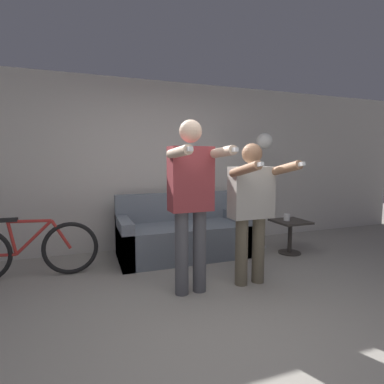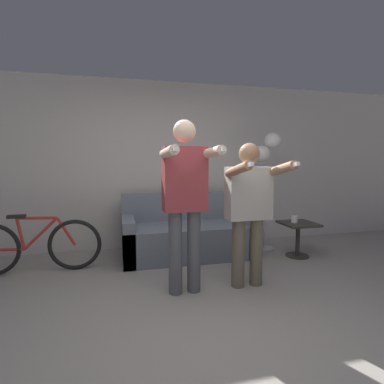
{
  "view_description": "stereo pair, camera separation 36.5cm",
  "coord_description": "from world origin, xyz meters",
  "px_view_note": "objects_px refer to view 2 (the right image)",
  "views": [
    {
      "loc": [
        -1.04,
        -2.18,
        1.38
      ],
      "look_at": [
        0.19,
        1.25,
        1.0
      ],
      "focal_mm": 28.0,
      "sensor_mm": 36.0,
      "label": 1
    },
    {
      "loc": [
        -0.69,
        -2.28,
        1.38
      ],
      "look_at": [
        0.19,
        1.25,
        1.0
      ],
      "focal_mm": 28.0,
      "sensor_mm": 36.0,
      "label": 2
    }
  ],
  "objects_px": {
    "couch": "(187,235)",
    "side_table": "(298,232)",
    "person_left": "(185,194)",
    "cat": "(197,187)",
    "floor_lamp": "(267,155)",
    "person_right": "(249,204)",
    "bicycle": "(34,246)",
    "cup": "(294,219)"
  },
  "relations": [
    {
      "from": "couch",
      "to": "person_right",
      "type": "height_order",
      "value": "person_right"
    },
    {
      "from": "person_right",
      "to": "cat",
      "type": "xyz_separation_m",
      "value": [
        -0.17,
        1.54,
        0.05
      ]
    },
    {
      "from": "cat",
      "to": "person_right",
      "type": "bearing_deg",
      "value": -83.7
    },
    {
      "from": "cat",
      "to": "couch",
      "type": "bearing_deg",
      "value": -125.09
    },
    {
      "from": "cat",
      "to": "floor_lamp",
      "type": "xyz_separation_m",
      "value": [
        1.02,
        -0.32,
        0.5
      ]
    },
    {
      "from": "floor_lamp",
      "to": "cup",
      "type": "xyz_separation_m",
      "value": [
        0.23,
        -0.43,
        -0.92
      ]
    },
    {
      "from": "couch",
      "to": "floor_lamp",
      "type": "xyz_separation_m",
      "value": [
        1.24,
        0.0,
        1.17
      ]
    },
    {
      "from": "floor_lamp",
      "to": "couch",
      "type": "bearing_deg",
      "value": -179.83
    },
    {
      "from": "person_left",
      "to": "cat",
      "type": "xyz_separation_m",
      "value": [
        0.53,
        1.54,
        -0.07
      ]
    },
    {
      "from": "couch",
      "to": "cat",
      "type": "xyz_separation_m",
      "value": [
        0.23,
        0.32,
        0.67
      ]
    },
    {
      "from": "person_right",
      "to": "person_left",
      "type": "bearing_deg",
      "value": 179.57
    },
    {
      "from": "cup",
      "to": "couch",
      "type": "bearing_deg",
      "value": 163.91
    },
    {
      "from": "floor_lamp",
      "to": "side_table",
      "type": "relative_size",
      "value": 3.64
    },
    {
      "from": "cup",
      "to": "side_table",
      "type": "bearing_deg",
      "value": -14.42
    },
    {
      "from": "person_left",
      "to": "cat",
      "type": "bearing_deg",
      "value": 69.56
    },
    {
      "from": "cat",
      "to": "bicycle",
      "type": "distance_m",
      "value": 2.36
    },
    {
      "from": "couch",
      "to": "side_table",
      "type": "relative_size",
      "value": 3.74
    },
    {
      "from": "bicycle",
      "to": "person_right",
      "type": "bearing_deg",
      "value": -22.75
    },
    {
      "from": "person_right",
      "to": "floor_lamp",
      "type": "relative_size",
      "value": 0.87
    },
    {
      "from": "person_left",
      "to": "floor_lamp",
      "type": "distance_m",
      "value": 2.02
    },
    {
      "from": "bicycle",
      "to": "couch",
      "type": "bearing_deg",
      "value": 6.49
    },
    {
      "from": "couch",
      "to": "floor_lamp",
      "type": "relative_size",
      "value": 1.03
    },
    {
      "from": "person_left",
      "to": "person_right",
      "type": "xyz_separation_m",
      "value": [
        0.7,
        -0.0,
        -0.13
      ]
    },
    {
      "from": "person_left",
      "to": "floor_lamp",
      "type": "relative_size",
      "value": 0.99
    },
    {
      "from": "floor_lamp",
      "to": "side_table",
      "type": "bearing_deg",
      "value": -57.18
    },
    {
      "from": "bicycle",
      "to": "floor_lamp",
      "type": "bearing_deg",
      "value": 4.06
    },
    {
      "from": "couch",
      "to": "bicycle",
      "type": "xyz_separation_m",
      "value": [
        -1.98,
        -0.22,
        0.05
      ]
    },
    {
      "from": "couch",
      "to": "side_table",
      "type": "bearing_deg",
      "value": -16.03
    },
    {
      "from": "person_right",
      "to": "cup",
      "type": "bearing_deg",
      "value": 36.13
    },
    {
      "from": "side_table",
      "to": "bicycle",
      "type": "xyz_separation_m",
      "value": [
        -3.51,
        0.22,
        -0.02
      ]
    },
    {
      "from": "couch",
      "to": "side_table",
      "type": "height_order",
      "value": "couch"
    },
    {
      "from": "person_left",
      "to": "person_right",
      "type": "relative_size",
      "value": 1.14
    },
    {
      "from": "person_left",
      "to": "bicycle",
      "type": "height_order",
      "value": "person_left"
    },
    {
      "from": "cat",
      "to": "person_left",
      "type": "bearing_deg",
      "value": -109.06
    },
    {
      "from": "person_left",
      "to": "bicycle",
      "type": "xyz_separation_m",
      "value": [
        -1.67,
        0.99,
        -0.7
      ]
    },
    {
      "from": "side_table",
      "to": "cup",
      "type": "bearing_deg",
      "value": 165.58
    },
    {
      "from": "side_table",
      "to": "bicycle",
      "type": "distance_m",
      "value": 3.51
    },
    {
      "from": "side_table",
      "to": "bicycle",
      "type": "relative_size",
      "value": 0.31
    },
    {
      "from": "floor_lamp",
      "to": "bicycle",
      "type": "height_order",
      "value": "floor_lamp"
    },
    {
      "from": "cat",
      "to": "side_table",
      "type": "xyz_separation_m",
      "value": [
        1.3,
        -0.76,
        -0.61
      ]
    },
    {
      "from": "couch",
      "to": "cat",
      "type": "bearing_deg",
      "value": 54.91
    },
    {
      "from": "floor_lamp",
      "to": "person_right",
      "type": "bearing_deg",
      "value": -124.66
    }
  ]
}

